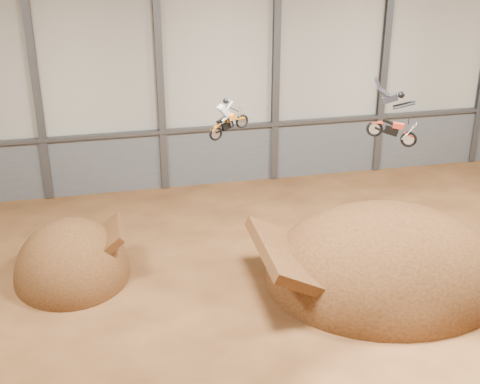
% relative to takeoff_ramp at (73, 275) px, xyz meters
% --- Properties ---
extents(floor, '(40.00, 40.00, 0.00)m').
position_rel_takeoff_ramp_xyz_m(floor, '(8.63, -5.78, 0.00)').
color(floor, '#4F2C15').
rests_on(floor, ground).
extents(back_wall, '(40.00, 0.10, 14.00)m').
position_rel_takeoff_ramp_xyz_m(back_wall, '(8.63, 9.22, 7.00)').
color(back_wall, '#B3AE9F').
rests_on(back_wall, ground).
extents(lower_band_back, '(39.80, 0.18, 3.50)m').
position_rel_takeoff_ramp_xyz_m(lower_band_back, '(8.63, 9.12, 1.75)').
color(lower_band_back, '#585B60').
rests_on(lower_band_back, ground).
extents(steel_rail, '(39.80, 0.35, 0.20)m').
position_rel_takeoff_ramp_xyz_m(steel_rail, '(8.63, 8.97, 3.55)').
color(steel_rail, '#47494F').
rests_on(steel_rail, lower_band_back).
extents(steel_column_1, '(0.40, 0.36, 13.90)m').
position_rel_takeoff_ramp_xyz_m(steel_column_1, '(-1.37, 9.02, 7.00)').
color(steel_column_1, '#47494F').
rests_on(steel_column_1, ground).
extents(steel_column_2, '(0.40, 0.36, 13.90)m').
position_rel_takeoff_ramp_xyz_m(steel_column_2, '(5.30, 9.02, 7.00)').
color(steel_column_2, '#47494F').
rests_on(steel_column_2, ground).
extents(steel_column_3, '(0.40, 0.36, 13.90)m').
position_rel_takeoff_ramp_xyz_m(steel_column_3, '(11.96, 9.02, 7.00)').
color(steel_column_3, '#47494F').
rests_on(steel_column_3, ground).
extents(steel_column_4, '(0.40, 0.36, 13.90)m').
position_rel_takeoff_ramp_xyz_m(steel_column_4, '(18.63, 9.02, 7.00)').
color(steel_column_4, '#47494F').
rests_on(steel_column_4, ground).
extents(takeoff_ramp, '(5.25, 6.05, 5.25)m').
position_rel_takeoff_ramp_xyz_m(takeoff_ramp, '(0.00, 0.00, 0.00)').
color(takeoff_ramp, '#3D210F').
rests_on(takeoff_ramp, ground).
extents(landing_ramp, '(11.04, 9.77, 6.37)m').
position_rel_takeoff_ramp_xyz_m(landing_ramp, '(13.94, -3.24, 0.00)').
color(landing_ramp, '#3D210F').
rests_on(landing_ramp, ground).
extents(fmx_rider_a, '(2.28, 1.36, 2.05)m').
position_rel_takeoff_ramp_xyz_m(fmx_rider_a, '(6.97, -2.47, 8.06)').
color(fmx_rider_a, orange).
extents(fmx_rider_b, '(3.37, 2.17, 3.05)m').
position_rel_takeoff_ramp_xyz_m(fmx_rider_b, '(13.62, -3.05, 7.81)').
color(fmx_rider_b, red).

